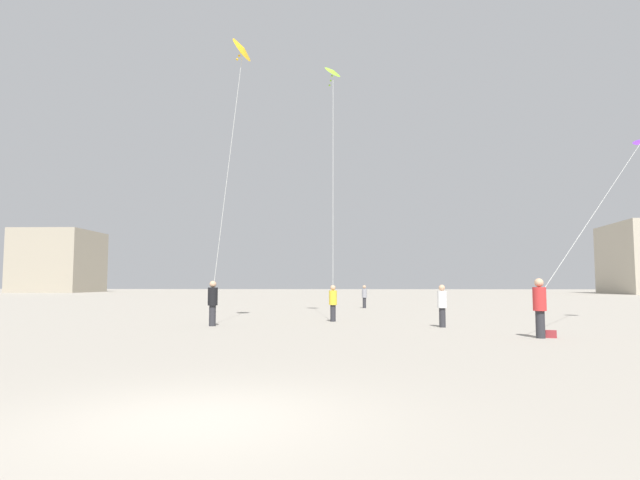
{
  "coord_description": "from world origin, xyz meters",
  "views": [
    {
      "loc": [
        1.98,
        -6.7,
        1.7
      ],
      "look_at": [
        0.0,
        23.4,
        4.15
      ],
      "focal_mm": 29.96,
      "sensor_mm": 36.0,
      "label": 1
    }
  ],
  "objects_px": {
    "kite_amber_diamond": "(243,50)",
    "person_in_black": "(213,301)",
    "handbag_beside_flyer": "(551,334)",
    "person_in_white": "(442,304)",
    "building_left_hall": "(59,261)",
    "person_in_yellow": "(333,302)",
    "kite_violet_diamond": "(640,144)",
    "person_in_grey": "(364,296)",
    "kite_lime_diamond": "(333,74)",
    "person_in_red": "(540,305)"
  },
  "relations": [
    {
      "from": "kite_amber_diamond",
      "to": "person_in_black",
      "type": "bearing_deg",
      "value": -128.22
    },
    {
      "from": "handbag_beside_flyer",
      "to": "person_in_white",
      "type": "bearing_deg",
      "value": 125.32
    },
    {
      "from": "person_in_black",
      "to": "building_left_hall",
      "type": "xyz_separation_m",
      "value": [
        -51.3,
        78.18,
        4.92
      ]
    },
    {
      "from": "person_in_white",
      "to": "person_in_yellow",
      "type": "height_order",
      "value": "person_in_white"
    },
    {
      "from": "kite_violet_diamond",
      "to": "person_in_yellow",
      "type": "bearing_deg",
      "value": 178.87
    },
    {
      "from": "person_in_grey",
      "to": "person_in_white",
      "type": "bearing_deg",
      "value": -65.26
    },
    {
      "from": "person_in_grey",
      "to": "kite_amber_diamond",
      "type": "bearing_deg",
      "value": -95.23
    },
    {
      "from": "kite_lime_diamond",
      "to": "person_in_red",
      "type": "bearing_deg",
      "value": -56.4
    },
    {
      "from": "kite_violet_diamond",
      "to": "handbag_beside_flyer",
      "type": "distance_m",
      "value": 11.8
    },
    {
      "from": "person_in_red",
      "to": "person_in_black",
      "type": "height_order",
      "value": "person_in_red"
    },
    {
      "from": "kite_violet_diamond",
      "to": "building_left_hall",
      "type": "relative_size",
      "value": 0.49
    },
    {
      "from": "kite_lime_diamond",
      "to": "kite_amber_diamond",
      "type": "bearing_deg",
      "value": -125.24
    },
    {
      "from": "person_in_yellow",
      "to": "kite_amber_diamond",
      "type": "xyz_separation_m",
      "value": [
        -3.83,
        -1.74,
        10.91
      ]
    },
    {
      "from": "building_left_hall",
      "to": "person_in_black",
      "type": "bearing_deg",
      "value": -56.73
    },
    {
      "from": "person_in_black",
      "to": "kite_lime_diamond",
      "type": "distance_m",
      "value": 14.14
    },
    {
      "from": "building_left_hall",
      "to": "handbag_beside_flyer",
      "type": "distance_m",
      "value": 103.64
    },
    {
      "from": "kite_amber_diamond",
      "to": "building_left_hall",
      "type": "xyz_separation_m",
      "value": [
        -52.15,
        77.09,
        -5.9
      ]
    },
    {
      "from": "person_in_grey",
      "to": "handbag_beside_flyer",
      "type": "bearing_deg",
      "value": -59.57
    },
    {
      "from": "person_in_grey",
      "to": "kite_amber_diamond",
      "type": "height_order",
      "value": "kite_amber_diamond"
    },
    {
      "from": "person_in_white",
      "to": "kite_lime_diamond",
      "type": "bearing_deg",
      "value": 108.38
    },
    {
      "from": "kite_violet_diamond",
      "to": "handbag_beside_flyer",
      "type": "height_order",
      "value": "kite_violet_diamond"
    },
    {
      "from": "person_in_white",
      "to": "kite_lime_diamond",
      "type": "height_order",
      "value": "kite_lime_diamond"
    },
    {
      "from": "person_in_white",
      "to": "building_left_hall",
      "type": "xyz_separation_m",
      "value": [
        -60.34,
        78.2,
        5.0
      ]
    },
    {
      "from": "person_in_grey",
      "to": "person_in_yellow",
      "type": "xyz_separation_m",
      "value": [
        -1.62,
        -13.07,
        0.03
      ]
    },
    {
      "from": "person_in_red",
      "to": "kite_violet_diamond",
      "type": "distance_m",
      "value": 11.5
    },
    {
      "from": "kite_amber_diamond",
      "to": "handbag_beside_flyer",
      "type": "distance_m",
      "value": 16.73
    },
    {
      "from": "person_in_black",
      "to": "kite_amber_diamond",
      "type": "height_order",
      "value": "kite_amber_diamond"
    },
    {
      "from": "person_in_white",
      "to": "person_in_grey",
      "type": "height_order",
      "value": "person_in_white"
    },
    {
      "from": "person_in_white",
      "to": "kite_lime_diamond",
      "type": "relative_size",
      "value": 0.14
    },
    {
      "from": "person_in_white",
      "to": "person_in_grey",
      "type": "distance_m",
      "value": 16.15
    },
    {
      "from": "person_in_black",
      "to": "kite_lime_diamond",
      "type": "xyz_separation_m",
      "value": [
        4.57,
        6.34,
        11.78
      ]
    },
    {
      "from": "person_in_yellow",
      "to": "building_left_hall",
      "type": "xyz_separation_m",
      "value": [
        -55.99,
        75.35,
        5.01
      ]
    },
    {
      "from": "handbag_beside_flyer",
      "to": "kite_violet_diamond",
      "type": "bearing_deg",
      "value": 45.39
    },
    {
      "from": "person_in_red",
      "to": "kite_violet_diamond",
      "type": "bearing_deg",
      "value": -116.9
    },
    {
      "from": "handbag_beside_flyer",
      "to": "kite_lime_diamond",
      "type": "bearing_deg",
      "value": 125.19
    },
    {
      "from": "person_in_red",
      "to": "kite_amber_diamond",
      "type": "relative_size",
      "value": 0.17
    },
    {
      "from": "person_in_yellow",
      "to": "handbag_beside_flyer",
      "type": "distance_m",
      "value": 9.76
    },
    {
      "from": "person_in_white",
      "to": "person_in_grey",
      "type": "relative_size",
      "value": 1.05
    },
    {
      "from": "person_in_yellow",
      "to": "handbag_beside_flyer",
      "type": "bearing_deg",
      "value": -66.65
    },
    {
      "from": "kite_violet_diamond",
      "to": "building_left_hall",
      "type": "bearing_deg",
      "value": 132.54
    },
    {
      "from": "person_in_black",
      "to": "kite_amber_diamond",
      "type": "bearing_deg",
      "value": 84.38
    },
    {
      "from": "handbag_beside_flyer",
      "to": "person_in_grey",
      "type": "bearing_deg",
      "value": 105.45
    },
    {
      "from": "person_in_black",
      "to": "kite_amber_diamond",
      "type": "xyz_separation_m",
      "value": [
        0.86,
        1.09,
        10.81
      ]
    },
    {
      "from": "person_in_red",
      "to": "kite_lime_diamond",
      "type": "distance_m",
      "value": 17.06
    },
    {
      "from": "person_in_red",
      "to": "person_in_grey",
      "type": "xyz_separation_m",
      "value": [
        -5.11,
        19.85,
        -0.16
      ]
    },
    {
      "from": "kite_lime_diamond",
      "to": "kite_amber_diamond",
      "type": "xyz_separation_m",
      "value": [
        -3.71,
        -5.26,
        -0.96
      ]
    },
    {
      "from": "person_in_red",
      "to": "person_in_grey",
      "type": "height_order",
      "value": "person_in_red"
    },
    {
      "from": "person_in_black",
      "to": "building_left_hall",
      "type": "distance_m",
      "value": 93.63
    },
    {
      "from": "person_in_yellow",
      "to": "kite_violet_diamond",
      "type": "distance_m",
      "value": 15.06
    },
    {
      "from": "kite_amber_diamond",
      "to": "building_left_hall",
      "type": "bearing_deg",
      "value": 124.08
    }
  ]
}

